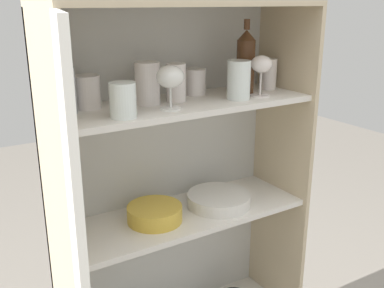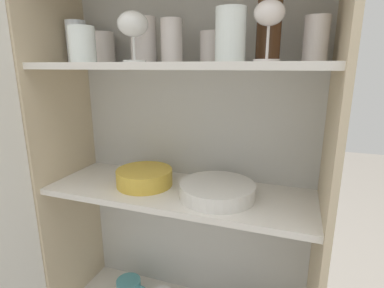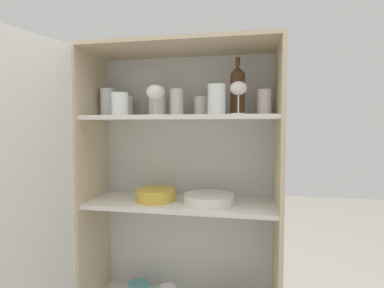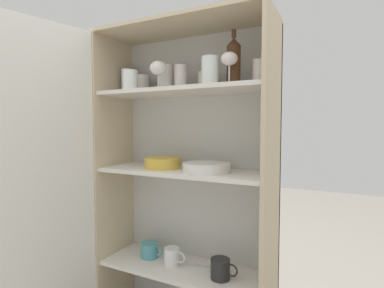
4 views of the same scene
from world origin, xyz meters
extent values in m
cube|color=silver|center=(0.00, 0.31, 0.76)|extent=(0.91, 0.02, 1.52)
cube|color=#CCB793|center=(-0.44, 0.15, 0.76)|extent=(0.02, 0.33, 1.52)
cube|color=#CCB793|center=(0.44, 0.15, 0.76)|extent=(0.02, 0.33, 1.52)
cube|color=#CCB793|center=(0.00, 0.15, 1.53)|extent=(0.91, 0.33, 0.02)
cube|color=silver|center=(0.00, 0.15, 0.81)|extent=(0.87, 0.30, 0.02)
cube|color=silver|center=(0.00, 0.15, 1.21)|extent=(0.87, 0.30, 0.02)
cube|color=silver|center=(-0.51, -0.24, 0.76)|extent=(0.12, 0.44, 1.52)
cylinder|color=white|center=(0.17, 0.09, 1.29)|extent=(0.08, 0.08, 0.13)
cylinder|color=silver|center=(0.09, 0.23, 1.27)|extent=(0.08, 0.08, 0.09)
cylinder|color=silver|center=(-0.12, 0.18, 1.29)|extent=(0.08, 0.08, 0.14)
cylinder|color=silver|center=(0.38, 0.18, 1.28)|extent=(0.06, 0.06, 0.11)
cylinder|color=silver|center=(-0.31, 0.22, 1.27)|extent=(0.08, 0.08, 0.10)
cylinder|color=white|center=(-0.39, 0.19, 1.29)|extent=(0.07, 0.07, 0.14)
cylinder|color=silver|center=(-0.02, 0.17, 1.29)|extent=(0.07, 0.07, 0.12)
cylinder|color=white|center=(-0.26, 0.06, 1.27)|extent=(0.08, 0.08, 0.10)
cylinder|color=white|center=(-0.10, 0.07, 1.23)|extent=(0.06, 0.06, 0.01)
cylinder|color=white|center=(-0.10, 0.07, 1.26)|extent=(0.01, 0.01, 0.06)
ellipsoid|color=white|center=(-0.10, 0.07, 1.32)|extent=(0.08, 0.08, 0.07)
cylinder|color=silver|center=(0.27, 0.08, 1.23)|extent=(0.07, 0.07, 0.01)
cylinder|color=silver|center=(0.27, 0.08, 1.27)|extent=(0.01, 0.01, 0.08)
ellipsoid|color=silver|center=(0.27, 0.08, 1.34)|extent=(0.07, 0.07, 0.06)
cylinder|color=#4C2D19|center=(0.26, 0.16, 1.32)|extent=(0.07, 0.07, 0.19)
cone|color=#4C2D19|center=(0.26, 0.16, 1.43)|extent=(0.07, 0.07, 0.04)
cylinder|color=#4C2D19|center=(0.26, 0.16, 1.46)|extent=(0.02, 0.02, 0.04)
cylinder|color=silver|center=(0.14, 0.13, 0.82)|extent=(0.23, 0.23, 0.01)
cylinder|color=silver|center=(0.14, 0.13, 0.83)|extent=(0.23, 0.23, 0.01)
cylinder|color=silver|center=(0.14, 0.13, 0.84)|extent=(0.23, 0.23, 0.01)
cylinder|color=silver|center=(0.14, 0.13, 0.85)|extent=(0.23, 0.23, 0.01)
cylinder|color=silver|center=(0.14, 0.13, 0.86)|extent=(0.23, 0.23, 0.01)
cylinder|color=gold|center=(-0.12, 0.15, 0.85)|extent=(0.19, 0.19, 0.06)
torus|color=gold|center=(-0.12, 0.15, 0.87)|extent=(0.19, 0.19, 0.01)
camera|label=1|loc=(-0.75, -1.10, 1.54)|focal=42.00mm
camera|label=2|loc=(0.35, -0.70, 1.21)|focal=28.00mm
camera|label=3|loc=(0.31, -1.21, 1.17)|focal=28.00mm
camera|label=4|loc=(0.73, -1.18, 1.04)|focal=28.00mm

